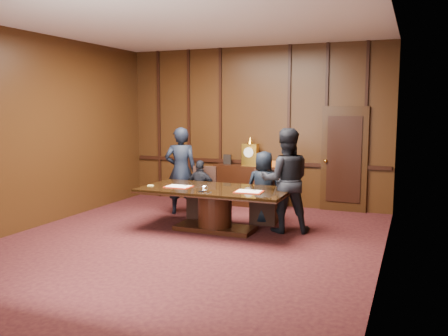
# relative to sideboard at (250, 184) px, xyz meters

# --- Properties ---
(room) EXTENTS (7.00, 7.04, 3.50)m
(room) POSITION_rel_sideboard_xyz_m (0.07, -3.12, 1.24)
(room) COLOR black
(room) RESTS_ON ground
(sideboard) EXTENTS (1.60, 0.45, 1.54)m
(sideboard) POSITION_rel_sideboard_xyz_m (0.00, 0.00, 0.00)
(sideboard) COLOR black
(sideboard) RESTS_ON ground
(conference_table) EXTENTS (2.62, 1.32, 0.76)m
(conference_table) POSITION_rel_sideboard_xyz_m (0.13, -2.27, 0.02)
(conference_table) COLOR black
(conference_table) RESTS_ON ground
(folder_left) EXTENTS (0.46, 0.33, 0.02)m
(folder_left) POSITION_rel_sideboard_xyz_m (-0.53, -2.40, 0.28)
(folder_left) COLOR #B32610
(folder_left) RESTS_ON conference_table
(folder_right) EXTENTS (0.48, 0.36, 0.02)m
(folder_right) POSITION_rel_sideboard_xyz_m (0.81, -2.41, 0.28)
(folder_right) COLOR #B32610
(folder_right) RESTS_ON conference_table
(inkstand) EXTENTS (0.20, 0.14, 0.12)m
(inkstand) POSITION_rel_sideboard_xyz_m (0.13, -2.72, 0.33)
(inkstand) COLOR white
(inkstand) RESTS_ON conference_table
(notepad) EXTENTS (0.11, 0.09, 0.01)m
(notepad) POSITION_rel_sideboard_xyz_m (-1.05, -2.49, 0.28)
(notepad) COLOR #E4CB6F
(notepad) RESTS_ON conference_table
(chair_left) EXTENTS (0.54, 0.54, 0.99)m
(chair_left) POSITION_rel_sideboard_xyz_m (-0.53, -1.40, -0.19)
(chair_left) COLOR black
(chair_left) RESTS_ON ground
(chair_right) EXTENTS (0.53, 0.53, 0.99)m
(chair_right) POSITION_rel_sideboard_xyz_m (0.77, -1.40, -0.19)
(chair_right) COLOR black
(chair_right) RESTS_ON ground
(signatory_left) EXTENTS (0.70, 0.35, 1.15)m
(signatory_left) POSITION_rel_sideboard_xyz_m (-0.52, -1.47, 0.09)
(signatory_left) COLOR black
(signatory_left) RESTS_ON ground
(signatory_right) EXTENTS (0.71, 0.49, 1.37)m
(signatory_right) POSITION_rel_sideboard_xyz_m (0.78, -1.47, 0.20)
(signatory_right) COLOR black
(signatory_right) RESTS_ON ground
(witness_left) EXTENTS (0.77, 0.65, 1.78)m
(witness_left) POSITION_rel_sideboard_xyz_m (-1.05, -1.29, 0.40)
(witness_left) COLOR black
(witness_left) RESTS_ON ground
(witness_right) EXTENTS (1.07, 0.95, 1.82)m
(witness_right) POSITION_rel_sideboard_xyz_m (1.29, -1.88, 0.42)
(witness_right) COLOR black
(witness_right) RESTS_ON ground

